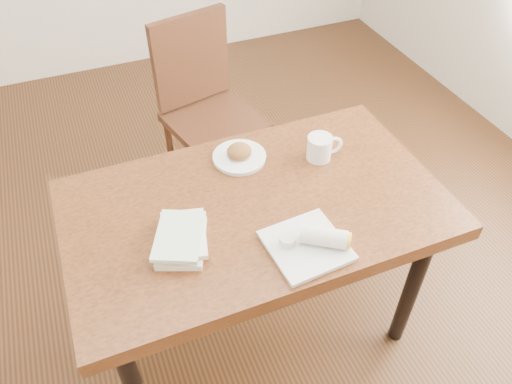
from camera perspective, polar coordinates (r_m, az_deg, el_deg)
name	(u,v)px	position (r m, az deg, el deg)	size (l,w,h in m)	color
ground	(256,324)	(2.27, 0.00, -14.88)	(4.00, 5.00, 0.01)	#472814
table	(256,220)	(1.73, 0.00, -3.24)	(1.27, 0.75, 0.75)	brown
chair_far	(205,101)	(2.53, -5.84, 10.27)	(0.51, 0.51, 0.95)	#3F1E12
plate_scone	(239,155)	(1.83, -1.91, 4.24)	(0.20, 0.20, 0.06)	white
coffee_mug	(321,147)	(1.84, 7.39, 5.12)	(0.14, 0.09, 0.09)	white
plate_burrito	(312,243)	(1.53, 6.41, -5.79)	(0.25, 0.25, 0.08)	white
book_stack	(182,238)	(1.55, -8.51, -5.24)	(0.21, 0.25, 0.05)	white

